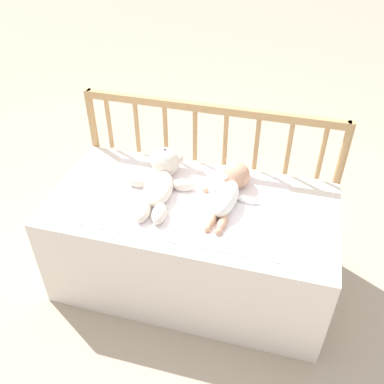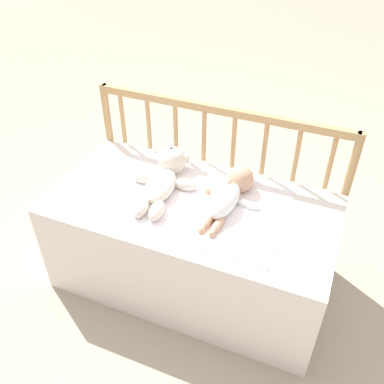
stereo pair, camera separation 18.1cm
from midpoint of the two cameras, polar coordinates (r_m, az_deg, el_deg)
ground_plane at (r=2.19m, az=-2.44°, el=-11.50°), size 12.00×12.00×0.00m
crib_mattress at (r=2.01m, az=-2.63°, el=-7.01°), size 1.25×0.62×0.49m
crib_rail at (r=2.05m, az=-0.14°, el=5.81°), size 1.25×0.04×0.79m
blanket at (r=1.85m, az=-3.03°, el=-1.23°), size 0.82×0.53×0.01m
teddy_bear at (r=1.91m, az=-6.87°, el=1.68°), size 0.31×0.45×0.14m
baby at (r=1.83m, az=2.29°, el=0.15°), size 0.27×0.41×0.12m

